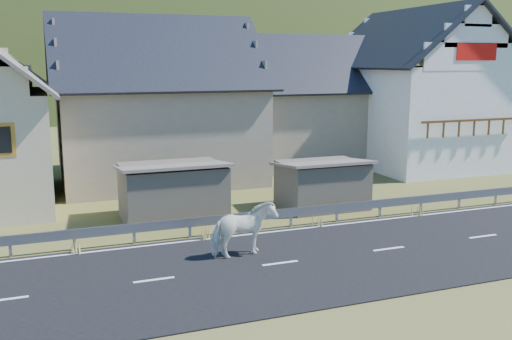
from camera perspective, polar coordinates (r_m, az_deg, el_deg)
name	(u,v)px	position (r m, az deg, el deg)	size (l,w,h in m)	color
ground	(280,264)	(18.24, 2.44, -9.42)	(160.00, 160.00, 0.00)	#434A1A
road	(280,264)	(18.23, 2.44, -9.36)	(60.00, 7.00, 0.04)	black
lane_markings	(280,263)	(18.22, 2.44, -9.28)	(60.00, 6.60, 0.01)	silver
guardrail	(242,218)	(21.34, -1.41, -4.80)	(28.10, 0.09, 0.75)	#93969B
shed_left	(173,192)	(23.33, -8.34, -2.19)	(4.30, 3.30, 2.40)	#675C4D
shed_right	(322,185)	(25.03, 6.61, -1.49)	(3.80, 2.90, 2.20)	#675C4D
house_stone_a	(155,93)	(31.32, -10.06, 7.59)	(10.80, 9.80, 8.90)	gray
house_stone_b	(307,95)	(36.38, 5.17, 7.51)	(9.80, 8.80, 8.10)	gray
house_white	(417,82)	(36.84, 15.79, 8.48)	(8.80, 10.80, 9.70)	white
mountain	(83,142)	(197.85, -16.93, 2.70)	(440.00, 280.00, 260.00)	#1D320F
horse	(243,230)	(18.57, -1.28, -5.99)	(2.13, 0.97, 1.80)	white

